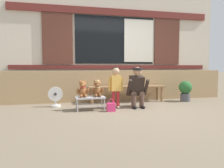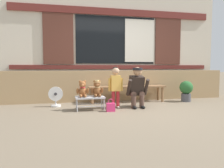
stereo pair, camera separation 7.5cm
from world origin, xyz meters
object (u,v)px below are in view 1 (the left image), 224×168
at_px(child_standing, 116,83).
at_px(potted_plant, 185,90).
at_px(wooden_bench_long, 127,88).
at_px(teddy_bear_plain, 83,89).
at_px(teddy_bear_with_hat, 97,89).
at_px(adult_crouching, 137,87).
at_px(small_display_bench, 90,98).
at_px(handbag_on_ground, 111,107).
at_px(floor_fan, 55,97).

relative_size(child_standing, potted_plant, 1.68).
xyz_separation_m(wooden_bench_long, teddy_bear_plain, (-1.27, -0.86, 0.09)).
xyz_separation_m(teddy_bear_with_hat, potted_plant, (2.57, 0.60, -0.15)).
relative_size(wooden_bench_long, teddy_bear_plain, 5.78).
relative_size(teddy_bear_with_hat, adult_crouching, 0.38).
xyz_separation_m(small_display_bench, adult_crouching, (1.12, 0.07, 0.21)).
relative_size(adult_crouching, potted_plant, 1.67).
distance_m(teddy_bear_plain, potted_plant, 2.96).
xyz_separation_m(teddy_bear_plain, adult_crouching, (1.28, 0.07, 0.02)).
xyz_separation_m(teddy_bear_plain, handbag_on_ground, (0.57, -0.25, -0.37)).
distance_m(small_display_bench, floor_fan, 0.96).
bearing_deg(potted_plant, teddy_bear_plain, -168.18).
height_order(child_standing, potted_plant, child_standing).
distance_m(small_display_bench, child_standing, 0.69).
height_order(child_standing, handbag_on_ground, child_standing).
bearing_deg(teddy_bear_plain, teddy_bear_with_hat, 0.13).
relative_size(wooden_bench_long, teddy_bear_with_hat, 5.78).
bearing_deg(child_standing, teddy_bear_plain, -173.55).
bearing_deg(small_display_bench, handbag_on_ground, -31.32).
distance_m(potted_plant, floor_fan, 3.49).
xyz_separation_m(small_display_bench, teddy_bear_with_hat, (0.16, 0.00, 0.21)).
bearing_deg(child_standing, wooden_bench_long, 56.74).
distance_m(teddy_bear_with_hat, potted_plant, 2.65).
height_order(wooden_bench_long, teddy_bear_with_hat, teddy_bear_with_hat).
bearing_deg(teddy_bear_plain, wooden_bench_long, 33.97).
distance_m(wooden_bench_long, teddy_bear_plain, 1.53).
bearing_deg(adult_crouching, potted_plant, 18.33).
bearing_deg(potted_plant, floor_fan, -179.60).
bearing_deg(floor_fan, teddy_bear_with_hat, -32.30).
bearing_deg(teddy_bear_with_hat, child_standing, 10.90).
distance_m(child_standing, adult_crouching, 0.53).
distance_m(wooden_bench_long, floor_fan, 1.89).
xyz_separation_m(handbag_on_ground, floor_fan, (-1.17, 0.83, 0.14)).
xyz_separation_m(teddy_bear_plain, floor_fan, (-0.60, 0.58, -0.23)).
bearing_deg(potted_plant, wooden_bench_long, 171.24).
xyz_separation_m(child_standing, potted_plant, (2.13, 0.52, -0.27)).
height_order(teddy_bear_plain, adult_crouching, adult_crouching).
bearing_deg(small_display_bench, adult_crouching, 3.73).
bearing_deg(small_display_bench, teddy_bear_plain, 179.49).
bearing_deg(adult_crouching, wooden_bench_long, 90.87).
relative_size(small_display_bench, teddy_bear_with_hat, 1.76).
relative_size(teddy_bear_with_hat, floor_fan, 0.76).
height_order(teddy_bear_with_hat, floor_fan, teddy_bear_with_hat).
bearing_deg(adult_crouching, floor_fan, 164.84).
xyz_separation_m(wooden_bench_long, potted_plant, (1.62, -0.25, -0.05)).
bearing_deg(teddy_bear_with_hat, small_display_bench, -179.23).
height_order(small_display_bench, adult_crouching, adult_crouching).
relative_size(handbag_on_ground, potted_plant, 0.48).
bearing_deg(potted_plant, small_display_bench, -167.48).
relative_size(child_standing, adult_crouching, 1.01).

